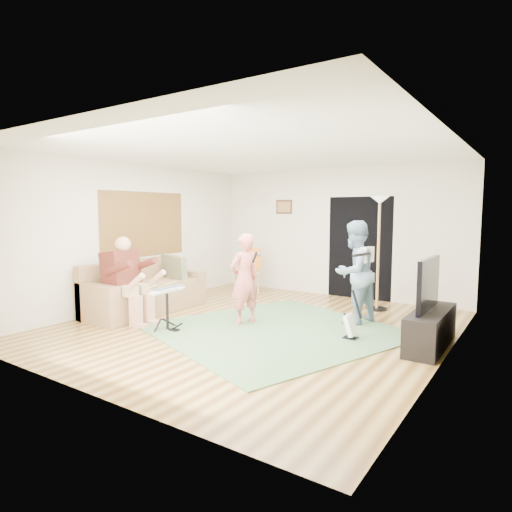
{
  "coord_description": "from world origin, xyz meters",
  "views": [
    {
      "loc": [
        3.67,
        -5.45,
        1.8
      ],
      "look_at": [
        -0.2,
        0.3,
        1.08
      ],
      "focal_mm": 30.0,
      "sensor_mm": 36.0,
      "label": 1
    }
  ],
  "objects": [
    {
      "name": "picture_frame",
      "position": [
        -1.25,
        2.99,
        1.9
      ],
      "size": [
        0.42,
        0.03,
        0.32
      ],
      "primitive_type": "cube",
      "color": "#3F2314",
      "rests_on": "walls"
    },
    {
      "name": "torchiere_lamp",
      "position": [
        1.2,
        2.2,
        1.42
      ],
      "size": [
        0.37,
        0.37,
        2.07
      ],
      "color": "black",
      "rests_on": "floor"
    },
    {
      "name": "drummer",
      "position": [
        -1.87,
        -0.93,
        0.54
      ],
      "size": [
        0.91,
        0.51,
        1.4
      ],
      "color": "#582218",
      "rests_on": "sofa"
    },
    {
      "name": "walls",
      "position": [
        0.0,
        0.0,
        1.35
      ],
      "size": [
        5.5,
        6.0,
        2.7
      ],
      "primitive_type": null,
      "color": "beige",
      "rests_on": "floor"
    },
    {
      "name": "guitar_spare",
      "position": [
        1.49,
        0.18,
        0.2
      ],
      "size": [
        0.26,
        0.23,
        0.71
      ],
      "color": "black",
      "rests_on": "floor"
    },
    {
      "name": "microphone",
      "position": [
        -0.05,
        0.04,
        1.08
      ],
      "size": [
        0.06,
        0.06,
        0.24
      ],
      "primitive_type": null,
      "color": "black",
      "rests_on": "singer"
    },
    {
      "name": "dining_chair",
      "position": [
        -1.65,
        2.12,
        0.35
      ],
      "size": [
        0.51,
        0.53,
        0.99
      ],
      "rotation": [
        0.0,
        0.0,
        -0.26
      ],
      "color": "tan",
      "rests_on": "floor"
    },
    {
      "name": "area_rug",
      "position": [
        0.4,
        -0.04,
        0.01
      ],
      "size": [
        4.06,
        4.13,
        0.02
      ],
      "primitive_type": "cube",
      "rotation": [
        0.0,
        0.0,
        -0.35
      ],
      "color": "#486C41",
      "rests_on": "floor"
    },
    {
      "name": "sofa",
      "position": [
        -2.3,
        -0.28,
        0.3
      ],
      "size": [
        0.92,
        2.24,
        0.9
      ],
      "color": "#926F49",
      "rests_on": "floor"
    },
    {
      "name": "window_blinds",
      "position": [
        -2.74,
        0.2,
        1.55
      ],
      "size": [
        0.0,
        2.05,
        2.05
      ],
      "primitive_type": "plane",
      "rotation": [
        1.57,
        0.0,
        1.57
      ],
      "color": "brown",
      "rests_on": "walls"
    },
    {
      "name": "guitarist",
      "position": [
        1.19,
        1.04,
        0.83
      ],
      "size": [
        0.84,
        0.95,
        1.66
      ],
      "primitive_type": "imported",
      "rotation": [
        0.0,
        0.0,
        -1.87
      ],
      "color": "#7491AA",
      "rests_on": "floor"
    },
    {
      "name": "doorway",
      "position": [
        0.55,
        2.99,
        1.05
      ],
      "size": [
        2.1,
        0.0,
        2.1
      ],
      "primitive_type": "plane",
      "rotation": [
        1.57,
        0.0,
        0.0
      ],
      "color": "black",
      "rests_on": "walls"
    },
    {
      "name": "drum_kit",
      "position": [
        -1.0,
        -0.93,
        0.29
      ],
      "size": [
        0.36,
        0.65,
        0.67
      ],
      "color": "black",
      "rests_on": "floor"
    },
    {
      "name": "ceiling",
      "position": [
        0.0,
        0.0,
        2.7
      ],
      "size": [
        6.0,
        6.0,
        0.0
      ],
      "primitive_type": "plane",
      "rotation": [
        3.14,
        0.0,
        0.0
      ],
      "color": "white",
      "rests_on": "walls"
    },
    {
      "name": "guitar_held",
      "position": [
        1.39,
        1.04,
        1.13
      ],
      "size": [
        0.19,
        0.61,
        0.26
      ],
      "primitive_type": null,
      "rotation": [
        0.0,
        0.0,
        -0.12
      ],
      "color": "white",
      "rests_on": "guitarist"
    },
    {
      "name": "floor",
      "position": [
        0.0,
        0.0,
        0.0
      ],
      "size": [
        6.0,
        6.0,
        0.0
      ],
      "primitive_type": "plane",
      "color": "brown",
      "rests_on": "ground"
    },
    {
      "name": "tv_cabinet",
      "position": [
        2.5,
        0.43,
        0.25
      ],
      "size": [
        0.4,
        1.4,
        0.5
      ],
      "primitive_type": "cube",
      "color": "black",
      "rests_on": "floor"
    },
    {
      "name": "television",
      "position": [
        2.45,
        0.43,
        0.85
      ],
      "size": [
        0.06,
        1.03,
        0.69
      ],
      "primitive_type": "cube",
      "color": "black",
      "rests_on": "tv_cabinet"
    },
    {
      "name": "singer",
      "position": [
        -0.25,
        0.04,
        0.73
      ],
      "size": [
        0.49,
        0.61,
        1.45
      ],
      "primitive_type": "imported",
      "rotation": [
        0.0,
        0.0,
        -1.88
      ],
      "color": "#CF615A",
      "rests_on": "floor"
    }
  ]
}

